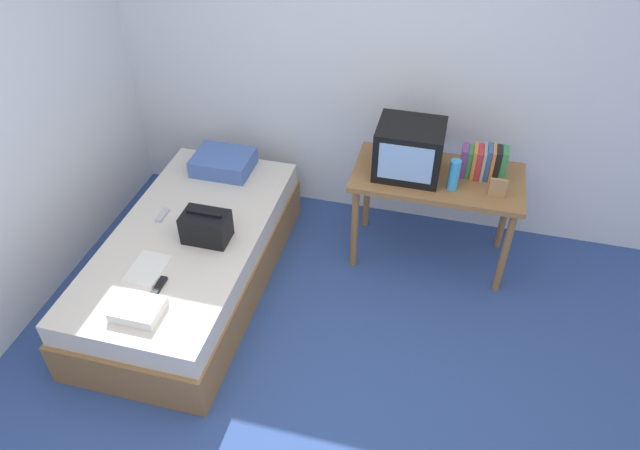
# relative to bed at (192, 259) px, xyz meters

# --- Properties ---
(ground_plane) EXTENTS (8.00, 8.00, 0.00)m
(ground_plane) POSITION_rel_bed_xyz_m (1.01, -0.76, -0.24)
(ground_plane) COLOR #2D4784
(wall_back) EXTENTS (5.20, 0.10, 2.60)m
(wall_back) POSITION_rel_bed_xyz_m (1.01, 1.24, 1.06)
(wall_back) COLOR silver
(wall_back) RESTS_ON ground
(bed) EXTENTS (1.00, 2.00, 0.48)m
(bed) POSITION_rel_bed_xyz_m (0.00, 0.00, 0.00)
(bed) COLOR olive
(bed) RESTS_ON ground
(desk) EXTENTS (1.16, 0.60, 0.74)m
(desk) POSITION_rel_bed_xyz_m (1.57, 0.72, 0.40)
(desk) COLOR olive
(desk) RESTS_ON ground
(tv) EXTENTS (0.44, 0.39, 0.36)m
(tv) POSITION_rel_bed_xyz_m (1.36, 0.71, 0.68)
(tv) COLOR black
(tv) RESTS_ON desk
(water_bottle) EXTENTS (0.07, 0.07, 0.22)m
(water_bottle) POSITION_rel_bed_xyz_m (1.67, 0.59, 0.61)
(water_bottle) COLOR #3399DB
(water_bottle) RESTS_ON desk
(book_row) EXTENTS (0.30, 0.17, 0.23)m
(book_row) POSITION_rel_bed_xyz_m (1.86, 0.79, 0.61)
(book_row) COLOR #7A3D89
(book_row) RESTS_ON desk
(picture_frame) EXTENTS (0.11, 0.02, 0.13)m
(picture_frame) POSITION_rel_bed_xyz_m (1.96, 0.57, 0.57)
(picture_frame) COLOR #9E754C
(picture_frame) RESTS_ON desk
(pillow) EXTENTS (0.43, 0.35, 0.13)m
(pillow) POSITION_rel_bed_xyz_m (-0.03, 0.77, 0.31)
(pillow) COLOR #4766AD
(pillow) RESTS_ON bed
(handbag) EXTENTS (0.30, 0.20, 0.23)m
(handbag) POSITION_rel_bed_xyz_m (0.16, -0.02, 0.34)
(handbag) COLOR black
(handbag) RESTS_ON bed
(magazine) EXTENTS (0.21, 0.29, 0.01)m
(magazine) POSITION_rel_bed_xyz_m (-0.09, -0.38, 0.25)
(magazine) COLOR white
(magazine) RESTS_ON bed
(remote_dark) EXTENTS (0.04, 0.16, 0.02)m
(remote_dark) POSITION_rel_bed_xyz_m (0.05, -0.51, 0.25)
(remote_dark) COLOR black
(remote_dark) RESTS_ON bed
(remote_silver) EXTENTS (0.04, 0.14, 0.02)m
(remote_silver) POSITION_rel_bed_xyz_m (-0.23, 0.12, 0.25)
(remote_silver) COLOR #B7B7BC
(remote_silver) RESTS_ON bed
(folded_towel) EXTENTS (0.28, 0.22, 0.06)m
(folded_towel) POSITION_rel_bed_xyz_m (0.03, -0.73, 0.28)
(folded_towel) COLOR white
(folded_towel) RESTS_ON bed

